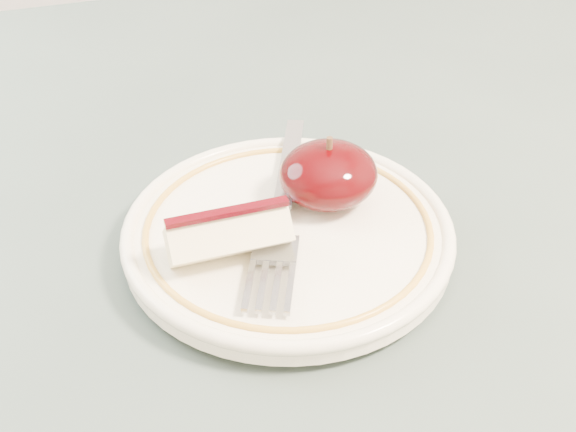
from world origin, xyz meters
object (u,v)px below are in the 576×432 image
object	(u,v)px
apple_half	(328,174)
fork	(282,209)
plate	(288,234)
table	(255,362)

from	to	relation	value
apple_half	fork	bearing A→B (deg)	-167.99
plate	apple_half	size ratio (longest dim) A/B	3.27
table	fork	bearing A→B (deg)	40.88
plate	apple_half	xyz separation A→B (m)	(0.03, 0.02, 0.02)
plate	fork	xyz separation A→B (m)	(0.00, 0.01, 0.01)
table	plate	distance (m)	0.11
plate	apple_half	world-z (taller)	apple_half
table	fork	xyz separation A→B (m)	(0.03, 0.02, 0.11)
fork	plate	bearing A→B (deg)	-159.63
table	apple_half	size ratio (longest dim) A/B	14.07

